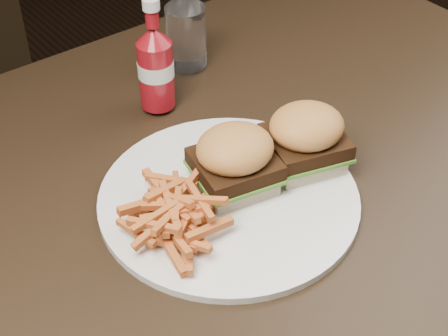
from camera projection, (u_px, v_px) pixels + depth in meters
dining_table at (228, 170)px, 0.97m from camera, size 1.20×0.80×0.04m
plate at (229, 198)px, 0.89m from camera, size 0.34×0.34×0.01m
sandwich_half_a at (235, 180)px, 0.89m from camera, size 0.10×0.10×0.02m
sandwich_half_b at (304, 157)px, 0.93m from camera, size 0.11×0.11×0.02m
fries_pile at (176, 214)px, 0.83m from camera, size 0.14×0.14×0.05m
ketchup_bottle at (156, 74)px, 1.01m from camera, size 0.07×0.07×0.11m
tumbler at (186, 37)px, 1.11m from camera, size 0.09×0.09×0.10m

